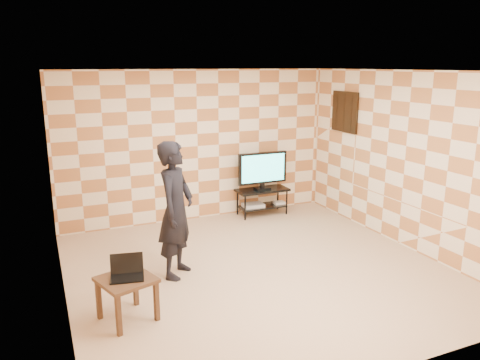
% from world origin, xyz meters
% --- Properties ---
extents(floor, '(5.00, 5.00, 0.00)m').
position_xyz_m(floor, '(0.00, 0.00, 0.00)').
color(floor, tan).
rests_on(floor, ground).
extents(wall_back, '(5.00, 0.02, 2.70)m').
position_xyz_m(wall_back, '(0.00, 2.50, 1.35)').
color(wall_back, beige).
rests_on(wall_back, ground).
extents(wall_front, '(5.00, 0.02, 2.70)m').
position_xyz_m(wall_front, '(0.00, -2.50, 1.35)').
color(wall_front, beige).
rests_on(wall_front, ground).
extents(wall_left, '(0.02, 5.00, 2.70)m').
position_xyz_m(wall_left, '(-2.50, 0.00, 1.35)').
color(wall_left, beige).
rests_on(wall_left, ground).
extents(wall_right, '(0.02, 5.00, 2.70)m').
position_xyz_m(wall_right, '(2.50, 0.00, 1.35)').
color(wall_right, beige).
rests_on(wall_right, ground).
extents(ceiling, '(5.00, 5.00, 0.02)m').
position_xyz_m(ceiling, '(0.00, 0.00, 2.70)').
color(ceiling, white).
rests_on(ceiling, wall_back).
extents(wall_art, '(0.04, 0.72, 0.72)m').
position_xyz_m(wall_art, '(2.47, 1.55, 1.95)').
color(wall_art, black).
rests_on(wall_art, wall_right).
extents(tv_stand, '(0.98, 0.44, 0.50)m').
position_xyz_m(tv_stand, '(1.16, 2.20, 0.37)').
color(tv_stand, black).
rests_on(tv_stand, floor).
extents(tv, '(0.97, 0.19, 0.70)m').
position_xyz_m(tv, '(1.16, 2.19, 0.89)').
color(tv, black).
rests_on(tv, tv_stand).
extents(dvd_player, '(0.40, 0.30, 0.06)m').
position_xyz_m(dvd_player, '(0.97, 2.20, 0.20)').
color(dvd_player, '#BBBBBD').
rests_on(dvd_player, tv_stand).
extents(game_console, '(0.21, 0.16, 0.05)m').
position_xyz_m(game_console, '(1.51, 2.17, 0.20)').
color(game_console, silver).
rests_on(game_console, tv_stand).
extents(side_table, '(0.69, 0.69, 0.50)m').
position_xyz_m(side_table, '(-1.89, -0.60, 0.41)').
color(side_table, '#3C271A').
rests_on(side_table, floor).
extents(laptop, '(0.41, 0.35, 0.24)m').
position_xyz_m(laptop, '(-1.87, -0.57, 0.55)').
color(laptop, black).
rests_on(laptop, side_table).
extents(person, '(0.76, 0.79, 1.83)m').
position_xyz_m(person, '(-1.05, 0.31, 0.92)').
color(person, black).
rests_on(person, floor).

